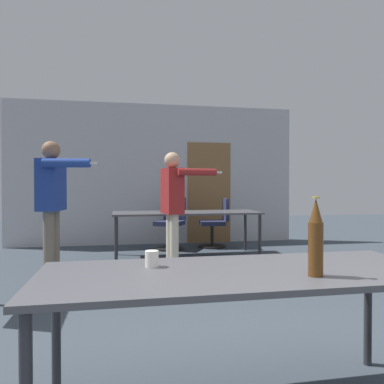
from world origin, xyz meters
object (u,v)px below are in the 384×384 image
at_px(beer_bottle, 316,239).
at_px(drink_cup, 152,259).
at_px(person_left_plaid, 52,195).
at_px(office_chair_mid_tucked, 216,224).
at_px(person_far_watching, 173,199).
at_px(office_chair_near_pushed, 171,225).

xyz_separation_m(beer_bottle, drink_cup, (-0.75, 0.35, -0.14)).
bearing_deg(person_left_plaid, office_chair_mid_tucked, 133.85).
relative_size(person_far_watching, beer_bottle, 4.27).
bearing_deg(person_far_watching, person_left_plaid, -101.73).
xyz_separation_m(office_chair_mid_tucked, office_chair_near_pushed, (-0.87, -0.02, 0.01)).
height_order(person_far_watching, beer_bottle, person_far_watching).
height_order(office_chair_near_pushed, drink_cup, office_chair_near_pushed).
bearing_deg(beer_bottle, office_chair_near_pushed, 89.96).
bearing_deg(person_left_plaid, beer_bottle, 37.21).
height_order(person_left_plaid, office_chair_near_pushed, person_left_plaid).
xyz_separation_m(person_left_plaid, person_far_watching, (1.57, -0.04, -0.06)).
relative_size(office_chair_mid_tucked, office_chair_near_pushed, 0.98).
xyz_separation_m(person_left_plaid, drink_cup, (1.03, -3.10, -0.27)).
relative_size(office_chair_near_pushed, beer_bottle, 2.48).
relative_size(person_far_watching, office_chair_near_pushed, 1.72).
bearing_deg(person_far_watching, beer_bottle, -6.89).
bearing_deg(drink_cup, person_far_watching, 79.91).
relative_size(office_chair_near_pushed, drink_cup, 10.93).
xyz_separation_m(office_chair_mid_tucked, beer_bottle, (-0.87, -5.23, 0.48)).
bearing_deg(person_far_watching, drink_cup, -20.43).
height_order(person_far_watching, office_chair_near_pushed, person_far_watching).
distance_m(person_left_plaid, beer_bottle, 3.89).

